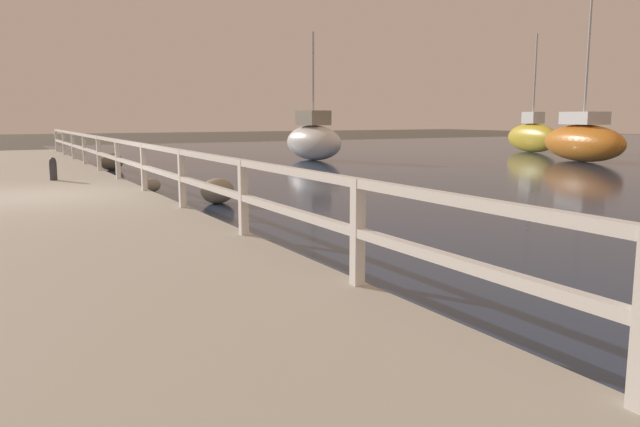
% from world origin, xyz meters
% --- Properties ---
extents(ground_plane, '(120.00, 120.00, 0.00)m').
position_xyz_m(ground_plane, '(0.00, 0.00, 0.00)').
color(ground_plane, '#4C473D').
extents(dock_walkway, '(4.18, 36.00, 0.35)m').
position_xyz_m(dock_walkway, '(0.00, 0.00, 0.18)').
color(dock_walkway, '#B2AD9E').
rests_on(dock_walkway, ground).
extents(railing, '(0.10, 32.50, 0.94)m').
position_xyz_m(railing, '(1.99, -0.00, 0.99)').
color(railing, white).
rests_on(railing, dock_walkway).
extents(boulder_far_strip, '(0.45, 0.41, 0.34)m').
position_xyz_m(boulder_far_strip, '(2.72, 2.55, 0.17)').
color(boulder_far_strip, gray).
rests_on(boulder_far_strip, ground).
extents(boulder_upstream, '(0.78, 0.71, 0.59)m').
position_xyz_m(boulder_upstream, '(3.05, 9.56, 0.29)').
color(boulder_upstream, slate).
rests_on(boulder_upstream, ground).
extents(boulder_water_edge, '(0.71, 0.64, 0.53)m').
position_xyz_m(boulder_water_edge, '(3.48, -0.12, 0.27)').
color(boulder_water_edge, gray).
rests_on(boulder_water_edge, ground).
extents(mooring_bollard, '(0.17, 0.17, 0.53)m').
position_xyz_m(mooring_bollard, '(0.59, 3.04, 0.62)').
color(mooring_bollard, '#333338').
rests_on(mooring_bollard, dock_walkway).
extents(sailboat_orange, '(2.73, 5.07, 7.18)m').
position_xyz_m(sailboat_orange, '(20.69, 4.68, 0.86)').
color(sailboat_orange, orange).
rests_on(sailboat_orange, water_surface).
extents(sailboat_yellow, '(1.92, 4.33, 5.94)m').
position_xyz_m(sailboat_yellow, '(24.06, 10.48, 0.82)').
color(sailboat_yellow, gold).
rests_on(sailboat_yellow, water_surface).
extents(sailboat_white, '(1.78, 3.61, 5.24)m').
position_xyz_m(sailboat_white, '(11.42, 10.61, 0.84)').
color(sailboat_white, white).
rests_on(sailboat_white, water_surface).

